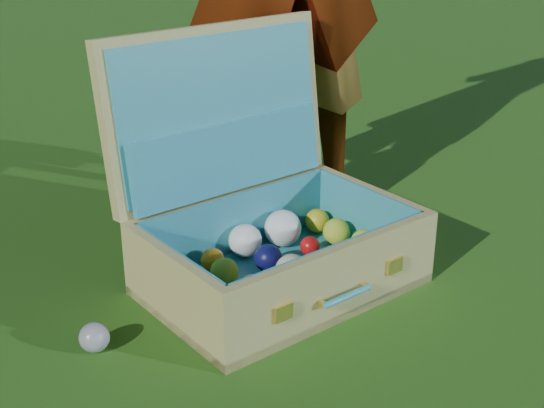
# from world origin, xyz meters

# --- Properties ---
(ground) EXTENTS (60.00, 60.00, 0.00)m
(ground) POSITION_xyz_m (0.00, 0.00, 0.00)
(ground) COLOR #215114
(ground) RESTS_ON ground
(stray_ball) EXTENTS (0.07, 0.07, 0.07)m
(stray_ball) POSITION_xyz_m (-0.55, -0.06, 0.03)
(stray_ball) COLOR teal
(stray_ball) RESTS_ON ground
(suitcase) EXTENTS (0.80, 0.74, 0.62)m
(suitcase) POSITION_xyz_m (-0.11, 0.18, 0.17)
(suitcase) COLOR tan
(suitcase) RESTS_ON ground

